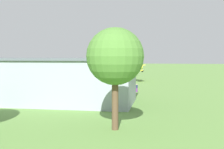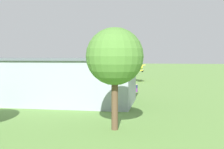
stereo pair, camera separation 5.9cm
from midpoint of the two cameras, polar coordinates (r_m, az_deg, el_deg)
The scene contains 8 objects.
ground_plane at distance 75.68m, azimuth 0.04°, elevation -1.55°, with size 400.00×400.00×0.00m, color #608C42.
hangar at distance 43.07m, azimuth -12.17°, elevation -1.13°, with size 25.30×12.19×6.62m.
biplane at distance 78.07m, azimuth 4.32°, elevation 1.22°, with size 7.01×9.12×3.95m.
car_white at distance 60.46m, azimuth -20.94°, elevation -2.27°, with size 2.63×4.33×1.70m.
person_watching_takeoff at distance 54.97m, azimuth 4.92°, elevation -2.70°, with size 0.52×0.52×1.59m.
person_near_hangar_door at distance 58.43m, azimuth -13.15°, elevation -2.42°, with size 0.38×0.38×1.56m.
tree_by_windsock at distance 26.31m, azimuth 0.57°, elevation 3.53°, with size 5.33×5.33×9.50m.
windsock at distance 84.57m, azimuth -18.40°, elevation 2.11°, with size 1.44×1.32×5.53m.
Camera 1 is at (-15.69, 73.72, 6.83)m, focal length 45.88 mm.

